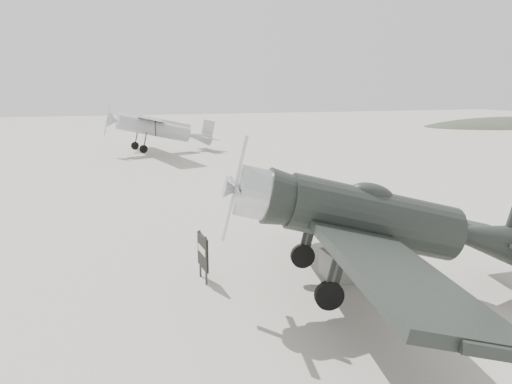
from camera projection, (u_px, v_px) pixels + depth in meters
ground at (223, 249)px, 16.92m from camera, size 160.00×160.00×0.00m
hill_northeast at (512, 125)px, 68.50m from camera, size 32.00×16.00×5.20m
lowwing_monoplane at (388, 222)px, 12.56m from camera, size 8.72×12.15×3.90m
highwing_monoplane at (158, 125)px, 40.30m from camera, size 9.06×12.67×3.58m
equipment_block at (351, 264)px, 14.34m from camera, size 1.62×1.02×0.80m
sign_board at (203, 252)px, 13.99m from camera, size 0.14×0.97×1.39m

